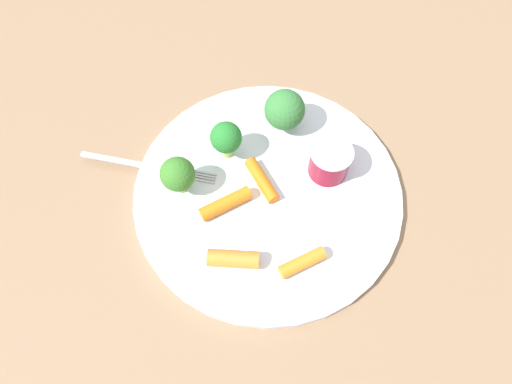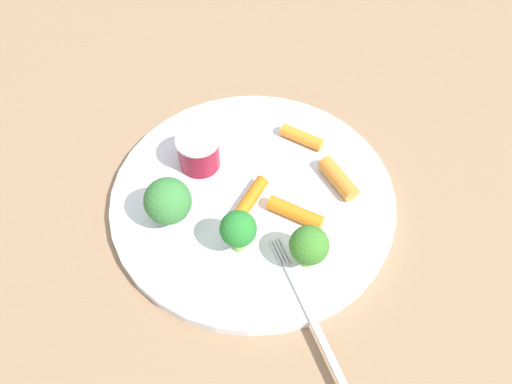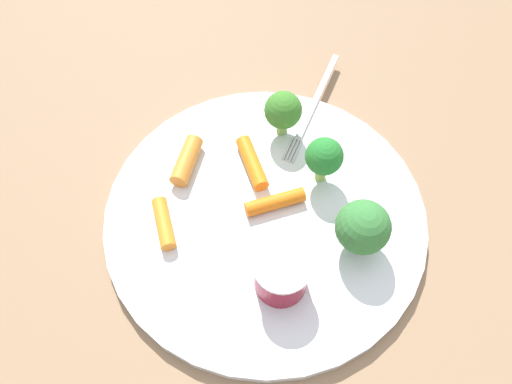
{
  "view_description": "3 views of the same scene",
  "coord_description": "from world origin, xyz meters",
  "px_view_note": "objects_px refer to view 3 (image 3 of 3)",
  "views": [
    {
      "loc": [
        -0.05,
        -0.22,
        0.44
      ],
      "look_at": [
        -0.02,
        -0.01,
        0.03
      ],
      "focal_mm": 30.57,
      "sensor_mm": 36.0,
      "label": 1
    },
    {
      "loc": [
        -0.24,
        0.23,
        0.47
      ],
      "look_at": [
        -0.01,
        0.0,
        0.03
      ],
      "focal_mm": 38.21,
      "sensor_mm": 36.0,
      "label": 2
    },
    {
      "loc": [
        0.21,
        -0.01,
        0.39
      ],
      "look_at": [
        -0.01,
        -0.01,
        0.03
      ],
      "focal_mm": 33.13,
      "sensor_mm": 36.0,
      "label": 3
    }
  ],
  "objects_px": {
    "sauce_cup": "(281,275)",
    "fork": "(313,107)",
    "carrot_stick_1": "(275,202)",
    "carrot_stick_3": "(187,161)",
    "broccoli_floret_2": "(363,227)",
    "broccoli_floret_0": "(324,157)",
    "carrot_stick_2": "(164,223)",
    "plate": "(265,214)",
    "broccoli_floret_1": "(283,111)",
    "carrot_stick_0": "(252,163)"
  },
  "relations": [
    {
      "from": "carrot_stick_2",
      "to": "carrot_stick_3",
      "type": "bearing_deg",
      "value": 167.26
    },
    {
      "from": "broccoli_floret_1",
      "to": "carrot_stick_3",
      "type": "bearing_deg",
      "value": -65.13
    },
    {
      "from": "sauce_cup",
      "to": "fork",
      "type": "relative_size",
      "value": 0.3
    },
    {
      "from": "sauce_cup",
      "to": "plate",
      "type": "bearing_deg",
      "value": -170.23
    },
    {
      "from": "plate",
      "to": "broccoli_floret_0",
      "type": "xyz_separation_m",
      "value": [
        -0.04,
        0.05,
        0.04
      ]
    },
    {
      "from": "carrot_stick_1",
      "to": "fork",
      "type": "height_order",
      "value": "carrot_stick_1"
    },
    {
      "from": "fork",
      "to": "broccoli_floret_0",
      "type": "bearing_deg",
      "value": 1.18
    },
    {
      "from": "plate",
      "to": "carrot_stick_3",
      "type": "bearing_deg",
      "value": -123.39
    },
    {
      "from": "broccoli_floret_0",
      "to": "fork",
      "type": "distance_m",
      "value": 0.09
    },
    {
      "from": "plate",
      "to": "broccoli_floret_0",
      "type": "relative_size",
      "value": 5.7
    },
    {
      "from": "broccoli_floret_0",
      "to": "broccoli_floret_2",
      "type": "xyz_separation_m",
      "value": [
        0.07,
        0.03,
        -0.0
      ]
    },
    {
      "from": "broccoli_floret_2",
      "to": "carrot_stick_3",
      "type": "bearing_deg",
      "value": -118.29
    },
    {
      "from": "carrot_stick_2",
      "to": "fork",
      "type": "relative_size",
      "value": 0.32
    },
    {
      "from": "carrot_stick_0",
      "to": "carrot_stick_3",
      "type": "xyz_separation_m",
      "value": [
        -0.0,
        -0.06,
        0.0
      ]
    },
    {
      "from": "sauce_cup",
      "to": "carrot_stick_0",
      "type": "distance_m",
      "value": 0.12
    },
    {
      "from": "broccoli_floret_2",
      "to": "carrot_stick_0",
      "type": "bearing_deg",
      "value": -131.69
    },
    {
      "from": "broccoli_floret_1",
      "to": "carrot_stick_1",
      "type": "distance_m",
      "value": 0.09
    },
    {
      "from": "plate",
      "to": "carrot_stick_0",
      "type": "height_order",
      "value": "carrot_stick_0"
    },
    {
      "from": "broccoli_floret_0",
      "to": "carrot_stick_1",
      "type": "xyz_separation_m",
      "value": [
        0.03,
        -0.04,
        -0.03
      ]
    },
    {
      "from": "broccoli_floret_0",
      "to": "carrot_stick_0",
      "type": "relative_size",
      "value": 0.9
    },
    {
      "from": "broccoli_floret_2",
      "to": "plate",
      "type": "bearing_deg",
      "value": -112.98
    },
    {
      "from": "sauce_cup",
      "to": "carrot_stick_2",
      "type": "xyz_separation_m",
      "value": [
        -0.05,
        -0.1,
        -0.01
      ]
    },
    {
      "from": "broccoli_floret_1",
      "to": "carrot_stick_2",
      "type": "height_order",
      "value": "broccoli_floret_1"
    },
    {
      "from": "sauce_cup",
      "to": "carrot_stick_1",
      "type": "relative_size",
      "value": 0.82
    },
    {
      "from": "carrot_stick_3",
      "to": "broccoli_floret_1",
      "type": "bearing_deg",
      "value": 114.87
    },
    {
      "from": "broccoli_floret_2",
      "to": "carrot_stick_2",
      "type": "xyz_separation_m",
      "value": [
        -0.02,
        -0.17,
        -0.03
      ]
    },
    {
      "from": "sauce_cup",
      "to": "carrot_stick_2",
      "type": "relative_size",
      "value": 0.94
    },
    {
      "from": "broccoli_floret_2",
      "to": "carrot_stick_2",
      "type": "distance_m",
      "value": 0.17
    },
    {
      "from": "plate",
      "to": "sauce_cup",
      "type": "bearing_deg",
      "value": 9.77
    },
    {
      "from": "fork",
      "to": "sauce_cup",
      "type": "bearing_deg",
      "value": -11.2
    },
    {
      "from": "plate",
      "to": "carrot_stick_3",
      "type": "distance_m",
      "value": 0.09
    },
    {
      "from": "carrot_stick_1",
      "to": "carrot_stick_3",
      "type": "height_order",
      "value": "carrot_stick_3"
    },
    {
      "from": "broccoli_floret_2",
      "to": "broccoli_floret_0",
      "type": "bearing_deg",
      "value": -159.01
    },
    {
      "from": "broccoli_floret_1",
      "to": "carrot_stick_3",
      "type": "height_order",
      "value": "broccoli_floret_1"
    },
    {
      "from": "sauce_cup",
      "to": "carrot_stick_0",
      "type": "xyz_separation_m",
      "value": [
        -0.12,
        -0.02,
        -0.01
      ]
    },
    {
      "from": "fork",
      "to": "carrot_stick_3",
      "type": "bearing_deg",
      "value": -59.11
    },
    {
      "from": "sauce_cup",
      "to": "carrot_stick_3",
      "type": "xyz_separation_m",
      "value": [
        -0.12,
        -0.09,
        -0.01
      ]
    },
    {
      "from": "sauce_cup",
      "to": "fork",
      "type": "height_order",
      "value": "sauce_cup"
    },
    {
      "from": "broccoli_floret_0",
      "to": "carrot_stick_1",
      "type": "relative_size",
      "value": 0.93
    },
    {
      "from": "broccoli_floret_0",
      "to": "plate",
      "type": "bearing_deg",
      "value": -55.16
    },
    {
      "from": "broccoli_floret_1",
      "to": "carrot_stick_0",
      "type": "xyz_separation_m",
      "value": [
        0.04,
        -0.03,
        -0.02
      ]
    },
    {
      "from": "sauce_cup",
      "to": "carrot_stick_1",
      "type": "xyz_separation_m",
      "value": [
        -0.08,
        -0.0,
        -0.01
      ]
    },
    {
      "from": "carrot_stick_1",
      "to": "carrot_stick_3",
      "type": "bearing_deg",
      "value": -117.88
    },
    {
      "from": "carrot_stick_0",
      "to": "broccoli_floret_0",
      "type": "bearing_deg",
      "value": 79.81
    },
    {
      "from": "broccoli_floret_2",
      "to": "carrot_stick_2",
      "type": "relative_size",
      "value": 1.14
    },
    {
      "from": "carrot_stick_1",
      "to": "fork",
      "type": "bearing_deg",
      "value": 160.75
    },
    {
      "from": "carrot_stick_1",
      "to": "carrot_stick_0",
      "type": "bearing_deg",
      "value": -153.63
    },
    {
      "from": "carrot_stick_2",
      "to": "fork",
      "type": "xyz_separation_m",
      "value": [
        -0.14,
        0.14,
        -0.01
      ]
    },
    {
      "from": "fork",
      "to": "carrot_stick_2",
      "type": "bearing_deg",
      "value": -44.77
    },
    {
      "from": "plate",
      "to": "carrot_stick_2",
      "type": "xyz_separation_m",
      "value": [
        0.02,
        -0.09,
        0.01
      ]
    }
  ]
}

